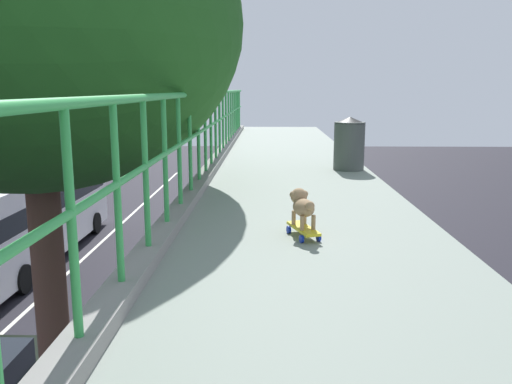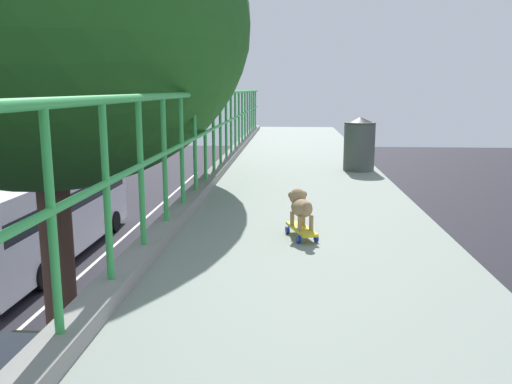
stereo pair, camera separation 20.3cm
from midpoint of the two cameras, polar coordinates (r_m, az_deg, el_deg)
city_bus at (r=22.02m, az=-21.12°, el=-1.88°), size 2.64×11.75×3.39m
roadside_tree_mid at (r=7.55m, az=-21.25°, el=15.93°), size 5.34×5.34×9.42m
toy_skateboard at (r=4.57m, az=6.15°, el=-4.06°), size 0.28×0.49×0.09m
small_dog at (r=4.56m, az=6.06°, el=-1.39°), size 0.24×0.38×0.32m
litter_bin at (r=8.43m, az=11.66°, el=5.12°), size 0.48×0.48×0.82m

